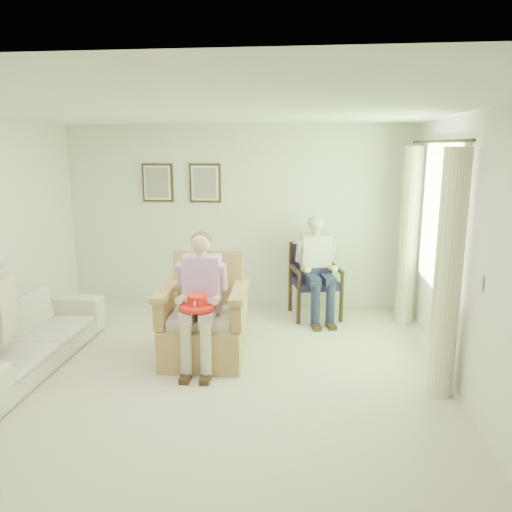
{
  "coord_description": "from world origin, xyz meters",
  "views": [
    {
      "loc": [
        1.08,
        -4.35,
        2.31
      ],
      "look_at": [
        0.45,
        1.28,
        1.05
      ],
      "focal_mm": 35.0,
      "sensor_mm": 36.0,
      "label": 1
    }
  ],
  "objects_px": {
    "wicker_armchair": "(205,327)",
    "person_wicker": "(200,290)",
    "wood_armchair": "(315,277)",
    "person_dark": "(316,261)",
    "red_hat": "(197,304)",
    "hatbox": "(221,343)",
    "sofa": "(22,336)"
  },
  "relations": [
    {
      "from": "wicker_armchair",
      "to": "person_wicker",
      "type": "height_order",
      "value": "person_wicker"
    },
    {
      "from": "wood_armchair",
      "to": "person_wicker",
      "type": "height_order",
      "value": "person_wicker"
    },
    {
      "from": "wood_armchair",
      "to": "person_wicker",
      "type": "bearing_deg",
      "value": -138.69
    },
    {
      "from": "person_dark",
      "to": "red_hat",
      "type": "xyz_separation_m",
      "value": [
        -1.2,
        -1.81,
        -0.06
      ]
    },
    {
      "from": "hatbox",
      "to": "person_wicker",
      "type": "bearing_deg",
      "value": -170.51
    },
    {
      "from": "person_wicker",
      "to": "person_dark",
      "type": "height_order",
      "value": "person_wicker"
    },
    {
      "from": "sofa",
      "to": "person_dark",
      "type": "xyz_separation_m",
      "value": [
        3.1,
        1.85,
        0.47
      ]
    },
    {
      "from": "sofa",
      "to": "person_wicker",
      "type": "bearing_deg",
      "value": -82.88
    },
    {
      "from": "wood_armchair",
      "to": "sofa",
      "type": "height_order",
      "value": "wood_armchair"
    },
    {
      "from": "wicker_armchair",
      "to": "wood_armchair",
      "type": "xyz_separation_m",
      "value": [
        1.21,
        1.62,
        0.17
      ]
    },
    {
      "from": "wicker_armchair",
      "to": "red_hat",
      "type": "relative_size",
      "value": 3.05
    },
    {
      "from": "sofa",
      "to": "hatbox",
      "type": "relative_size",
      "value": 3.78
    },
    {
      "from": "sofa",
      "to": "wood_armchair",
      "type": "bearing_deg",
      "value": -57.08
    },
    {
      "from": "wicker_armchair",
      "to": "person_wicker",
      "type": "distance_m",
      "value": 0.49
    },
    {
      "from": "wood_armchair",
      "to": "red_hat",
      "type": "xyz_separation_m",
      "value": [
        -1.2,
        -1.97,
        0.21
      ]
    },
    {
      "from": "person_wicker",
      "to": "red_hat",
      "type": "distance_m",
      "value": 0.22
    },
    {
      "from": "wood_armchair",
      "to": "person_dark",
      "type": "bearing_deg",
      "value": -104.34
    },
    {
      "from": "person_dark",
      "to": "hatbox",
      "type": "distance_m",
      "value": 1.96
    },
    {
      "from": "person_wicker",
      "to": "hatbox",
      "type": "distance_m",
      "value": 0.63
    },
    {
      "from": "wood_armchair",
      "to": "person_dark",
      "type": "height_order",
      "value": "person_dark"
    },
    {
      "from": "wicker_armchair",
      "to": "hatbox",
      "type": "height_order",
      "value": "wicker_armchair"
    },
    {
      "from": "person_dark",
      "to": "hatbox",
      "type": "xyz_separation_m",
      "value": [
        -1.01,
        -1.58,
        -0.57
      ]
    },
    {
      "from": "wicker_armchair",
      "to": "hatbox",
      "type": "relative_size",
      "value": 1.92
    },
    {
      "from": "person_wicker",
      "to": "person_dark",
      "type": "relative_size",
      "value": 1.03
    },
    {
      "from": "wood_armchair",
      "to": "person_dark",
      "type": "distance_m",
      "value": 0.31
    },
    {
      "from": "person_wicker",
      "to": "red_hat",
      "type": "bearing_deg",
      "value": -89.27
    },
    {
      "from": "person_wicker",
      "to": "person_dark",
      "type": "xyz_separation_m",
      "value": [
        1.21,
        1.61,
        -0.03
      ]
    },
    {
      "from": "sofa",
      "to": "hatbox",
      "type": "xyz_separation_m",
      "value": [
        2.09,
        0.27,
        -0.1
      ]
    },
    {
      "from": "sofa",
      "to": "person_wicker",
      "type": "distance_m",
      "value": 1.97
    },
    {
      "from": "wood_armchair",
      "to": "sofa",
      "type": "bearing_deg",
      "value": -161.43
    },
    {
      "from": "red_hat",
      "to": "wicker_armchair",
      "type": "bearing_deg",
      "value": 91.86
    },
    {
      "from": "person_dark",
      "to": "person_wicker",
      "type": "bearing_deg",
      "value": -141.29
    }
  ]
}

